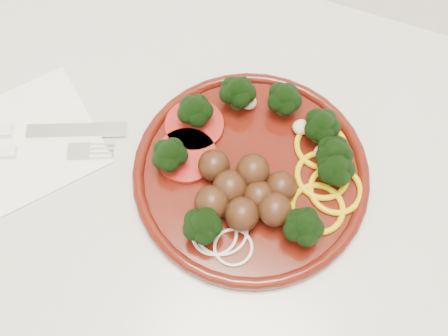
% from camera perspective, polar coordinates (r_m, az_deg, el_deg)
% --- Properties ---
extents(counter, '(2.40, 0.60, 0.90)m').
position_cam_1_polar(counter, '(1.09, 9.79, -13.91)').
color(counter, silver).
rests_on(counter, ground).
extents(plate, '(0.28, 0.28, 0.06)m').
position_cam_1_polar(plate, '(0.65, 3.16, -0.05)').
color(plate, '#430F08').
rests_on(plate, counter).
extents(napkin, '(0.22, 0.22, 0.00)m').
position_cam_1_polar(napkin, '(0.73, -19.25, 2.65)').
color(napkin, white).
rests_on(napkin, counter).
extents(knife, '(0.22, 0.11, 0.01)m').
position_cam_1_polar(knife, '(0.74, -21.17, 3.51)').
color(knife, silver).
rests_on(knife, napkin).
extents(fork, '(0.19, 0.09, 0.01)m').
position_cam_1_polar(fork, '(0.73, -21.75, 1.44)').
color(fork, white).
rests_on(fork, napkin).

